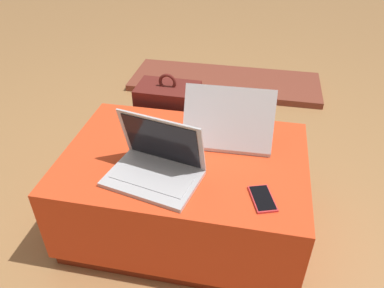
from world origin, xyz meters
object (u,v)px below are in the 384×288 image
cell_phone (263,199)px  backpack (170,123)px  laptop_far (228,129)px  laptop_near (156,165)px

cell_phone → backpack: (-0.50, 0.68, -0.18)m
laptop_far → cell_phone: size_ratio=2.48×
laptop_near → backpack: size_ratio=0.74×
laptop_near → cell_phone: size_ratio=2.51×
laptop_near → laptop_far: 0.37m
backpack → cell_phone: bearing=127.4°
laptop_near → laptop_far: laptop_far is taller
laptop_near → cell_phone: bearing=4.9°
backpack → laptop_near: bearing=101.2°
laptop_far → backpack: laptop_far is taller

